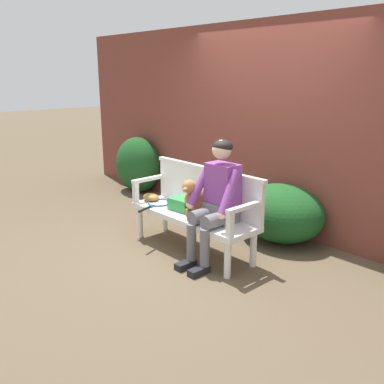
{
  "coord_description": "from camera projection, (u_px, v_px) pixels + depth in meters",
  "views": [
    {
      "loc": [
        3.35,
        -3.05,
        1.96
      ],
      "look_at": [
        0.0,
        0.0,
        0.7
      ],
      "focal_mm": 39.94,
      "sensor_mm": 36.0,
      "label": 1
    }
  ],
  "objects": [
    {
      "name": "hedge_bush_far_left",
      "position": [
        138.0,
        165.0,
        7.23
      ],
      "size": [
        0.91,
        0.65,
        0.93
      ],
      "primitive_type": "ellipsoid",
      "color": "#194C1E",
      "rests_on": "ground"
    },
    {
      "name": "garden_bench",
      "position": [
        192.0,
        218.0,
        4.79
      ],
      "size": [
        1.63,
        0.51,
        0.45
      ],
      "color": "white",
      "rests_on": "ground"
    },
    {
      "name": "bench_armrest_right_end",
      "position": [
        239.0,
        214.0,
        4.11
      ],
      "size": [
        0.06,
        0.51,
        0.28
      ],
      "color": "white",
      "rests_on": "garden_bench"
    },
    {
      "name": "ground_plane",
      "position": [
        192.0,
        250.0,
        4.89
      ],
      "size": [
        40.0,
        40.0,
        0.0
      ],
      "primitive_type": "plane",
      "color": "brown"
    },
    {
      "name": "baseball_glove",
      "position": [
        151.0,
        197.0,
        5.24
      ],
      "size": [
        0.23,
        0.18,
        0.09
      ],
      "primitive_type": "ellipsoid",
      "rotation": [
        0.0,
        0.0,
        0.05
      ],
      "color": "#9E6B2D",
      "rests_on": "garden_bench"
    },
    {
      "name": "bench_backrest",
      "position": [
        207.0,
        188.0,
        4.85
      ],
      "size": [
        1.67,
        0.06,
        0.5
      ],
      "color": "white",
      "rests_on": "garden_bench"
    },
    {
      "name": "person_seated",
      "position": [
        217.0,
        198.0,
        4.41
      ],
      "size": [
        0.56,
        0.66,
        1.32
      ],
      "color": "black",
      "rests_on": "ground"
    },
    {
      "name": "brick_garden_fence",
      "position": [
        273.0,
        127.0,
        5.45
      ],
      "size": [
        8.0,
        0.3,
        2.6
      ],
      "primitive_type": "cube",
      "color": "brown",
      "rests_on": "ground"
    },
    {
      "name": "tennis_racket",
      "position": [
        158.0,
        203.0,
        5.12
      ],
      "size": [
        0.37,
        0.58,
        0.03
      ],
      "color": "blue",
      "rests_on": "garden_bench"
    },
    {
      "name": "hedge_bush_mid_left",
      "position": [
        281.0,
        213.0,
        5.12
      ],
      "size": [
        1.09,
        0.91,
        0.69
      ],
      "primitive_type": "ellipsoid",
      "color": "#194C1E",
      "rests_on": "ground"
    },
    {
      "name": "sports_bag",
      "position": [
        182.0,
        204.0,
        4.88
      ],
      "size": [
        0.3,
        0.23,
        0.14
      ],
      "primitive_type": "cube",
      "rotation": [
        0.0,
        0.0,
        0.1
      ],
      "color": "#2D8E42",
      "rests_on": "garden_bench"
    },
    {
      "name": "dog_on_bench",
      "position": [
        194.0,
        197.0,
        4.64
      ],
      "size": [
        0.28,
        0.43,
        0.43
      ],
      "color": "#AD7042",
      "rests_on": "garden_bench"
    },
    {
      "name": "bench_armrest_left_end",
      "position": [
        144.0,
        184.0,
        5.21
      ],
      "size": [
        0.06,
        0.51,
        0.28
      ],
      "color": "white",
      "rests_on": "garden_bench"
    }
  ]
}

